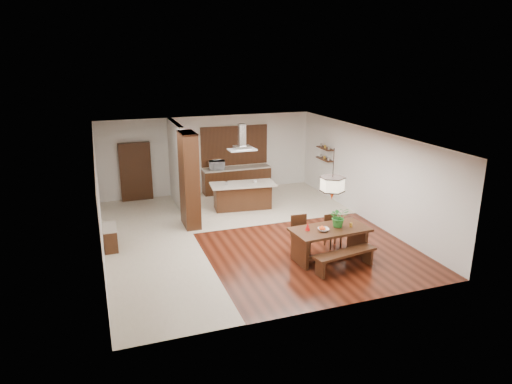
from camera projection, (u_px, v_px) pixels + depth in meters
name	position (u px, v px, depth m)	size (l,w,h in m)	color
room_shell	(246.00, 165.00, 12.84)	(9.00, 9.04, 2.92)	#361309
tile_hallway	(152.00, 246.00, 12.56)	(2.50, 9.00, 0.01)	beige
tile_kitchen	(258.00, 204.00, 16.09)	(5.50, 4.00, 0.01)	beige
soffit_band	(246.00, 137.00, 12.60)	(8.00, 9.00, 0.02)	#3D1C0F
partition_pier	(189.00, 180.00, 13.66)	(0.45, 1.00, 2.90)	black
partition_stub	(177.00, 165.00, 15.55)	(0.18, 2.40, 2.90)	silver
hallway_console	(110.00, 238.00, 12.31)	(0.37, 0.88, 0.63)	black
hallway_doorway	(136.00, 172.00, 16.24)	(1.10, 0.20, 2.10)	black
rear_counter	(237.00, 180.00, 17.41)	(2.60, 0.62, 0.95)	black
kitchen_window	(234.00, 145.00, 17.27)	(2.60, 0.08, 1.50)	olive
shelf_lower	(324.00, 159.00, 16.61)	(0.26, 0.90, 0.04)	black
shelf_upper	(325.00, 148.00, 16.50)	(0.26, 0.90, 0.04)	black
dining_table	(330.00, 236.00, 11.64)	(2.04, 1.12, 0.83)	black
dining_bench	(345.00, 261.00, 11.12)	(1.70, 0.37, 0.48)	black
dining_chair_left	(301.00, 235.00, 12.02)	(0.44, 0.44, 1.00)	black
dining_chair_right	(333.00, 231.00, 12.41)	(0.39, 0.39, 0.88)	black
pendant_lantern	(333.00, 174.00, 11.16)	(0.64, 0.64, 1.31)	beige
foliage_plant	(339.00, 217.00, 11.62)	(0.48, 0.42, 0.53)	#267327
fruit_bowl	(323.00, 230.00, 11.41)	(0.28, 0.28, 0.07)	#BEB5A6
napkin_cone	(308.00, 227.00, 11.43)	(0.12, 0.12, 0.20)	red
gold_ornament	(351.00, 225.00, 11.67)	(0.08, 0.08, 0.11)	gold
kitchen_island	(243.00, 196.00, 15.49)	(2.26, 1.17, 0.90)	black
range_hood	(242.00, 137.00, 14.91)	(0.90, 0.55, 0.87)	silver
island_cup	(255.00, 181.00, 15.42)	(0.11, 0.11, 0.09)	silver
microwave	(217.00, 165.00, 16.97)	(0.58, 0.39, 0.32)	#B7BABE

